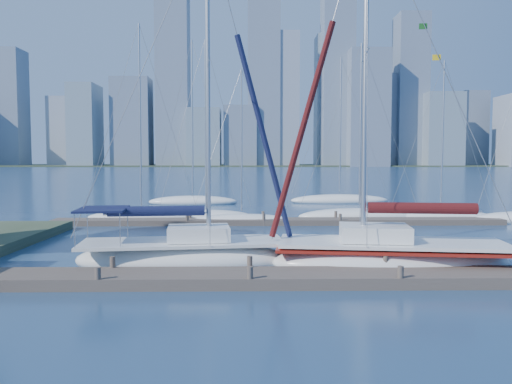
{
  "coord_description": "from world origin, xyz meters",
  "views": [
    {
      "loc": [
        -0.09,
        -17.13,
        4.33
      ],
      "look_at": [
        0.29,
        4.0,
        2.95
      ],
      "focal_mm": 35.0,
      "sensor_mm": 36.0,
      "label": 1
    }
  ],
  "objects": [
    {
      "name": "ground",
      "position": [
        0.0,
        0.0,
        0.0
      ],
      "size": [
        700.0,
        700.0,
        0.0
      ],
      "primitive_type": "plane",
      "color": "navy",
      "rests_on": "ground"
    },
    {
      "name": "near_dock",
      "position": [
        0.0,
        0.0,
        0.2
      ],
      "size": [
        26.0,
        2.0,
        0.4
      ],
      "primitive_type": "cube",
      "color": "brown",
      "rests_on": "ground"
    },
    {
      "name": "far_dock",
      "position": [
        2.0,
        16.0,
        0.18
      ],
      "size": [
        30.0,
        1.8,
        0.36
      ],
      "primitive_type": "cube",
      "color": "brown",
      "rests_on": "ground"
    },
    {
      "name": "far_shore",
      "position": [
        0.0,
        320.0,
        0.0
      ],
      "size": [
        800.0,
        100.0,
        1.5
      ],
      "primitive_type": "cube",
      "color": "#38472D",
      "rests_on": "ground"
    },
    {
      "name": "sailboat_navy",
      "position": [
        -2.68,
        2.95,
        1.1
      ],
      "size": [
        9.05,
        3.84,
        14.38
      ],
      "rotation": [
        0.0,
        0.0,
        0.11
      ],
      "color": "white",
      "rests_on": "ground"
    },
    {
      "name": "sailboat_maroon",
      "position": [
        5.57,
        2.23,
        1.1
      ],
      "size": [
        9.78,
        4.32,
        14.96
      ],
      "rotation": [
        0.0,
        0.0,
        -0.13
      ],
      "color": "white",
      "rests_on": "ground"
    },
    {
      "name": "bg_boat_0",
      "position": [
        -7.56,
        18.05,
        0.27
      ],
      "size": [
        7.93,
        3.11,
        14.07
      ],
      "rotation": [
        0.0,
        0.0,
        0.12
      ],
      "color": "white",
      "rests_on": "ground"
    },
    {
      "name": "bg_boat_1",
      "position": [
        -3.06,
        18.8,
        0.25
      ],
      "size": [
        7.07,
        3.99,
        13.15
      ],
      "rotation": [
        0.0,
        0.0,
        0.31
      ],
      "color": "white",
      "rests_on": "ground"
    },
    {
      "name": "bg_boat_2",
      "position": [
        -0.46,
        16.53,
        0.22
      ],
      "size": [
        7.16,
        4.35,
        10.64
      ],
      "rotation": [
        0.0,
        0.0,
        0.38
      ],
      "color": "white",
      "rests_on": "ground"
    },
    {
      "name": "bg_boat_3",
      "position": [
        7.99,
        18.4,
        0.27
      ],
      "size": [
        9.08,
        3.72,
        12.88
      ],
      "rotation": [
        0.0,
        0.0,
        0.15
      ],
      "color": "white",
      "rests_on": "ground"
    },
    {
      "name": "bg_boat_4",
      "position": [
        13.83,
        18.24,
        0.23
      ],
      "size": [
        7.76,
        2.78,
        11.64
      ],
      "rotation": [
        0.0,
        0.0,
        0.1
      ],
      "color": "white",
      "rests_on": "ground"
    },
    {
      "name": "bg_boat_6",
      "position": [
        -5.35,
        31.2,
        0.3
      ],
      "size": [
        8.9,
        5.46,
        16.1
      ],
      "rotation": [
        0.0,
        0.0,
        -0.38
      ],
      "color": "white",
      "rests_on": "ground"
    },
    {
      "name": "bg_boat_7",
      "position": [
        9.15,
        32.34,
        0.29
      ],
      "size": [
        10.02,
        3.75,
        14.72
      ],
      "rotation": [
        0.0,
        0.0,
        0.13
      ],
      "color": "white",
      "rests_on": "ground"
    },
    {
      "name": "skyline",
      "position": [
        23.1,
        290.67,
        37.88
      ],
      "size": [
        504.19,
        51.31,
        119.59
      ],
      "color": "gray",
      "rests_on": "ground"
    }
  ]
}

